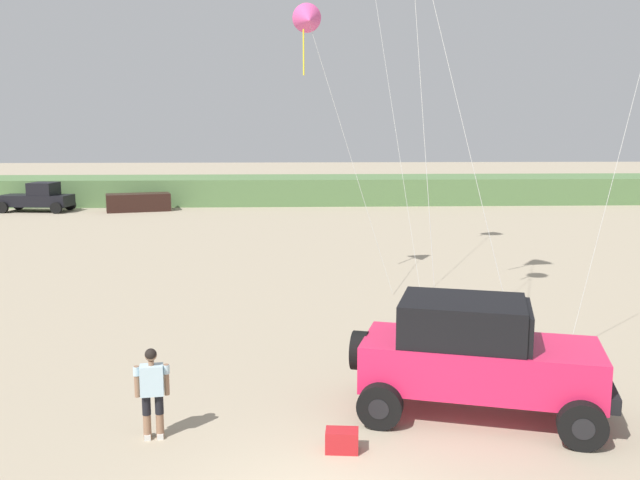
% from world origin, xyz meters
% --- Properties ---
extents(dune_ridge, '(90.00, 6.66, 1.94)m').
position_xyz_m(dune_ridge, '(2.75, 43.05, 0.97)').
color(dune_ridge, '#567A47').
rests_on(dune_ridge, ground_plane).
extents(jeep, '(5.02, 3.50, 2.26)m').
position_xyz_m(jeep, '(3.04, 3.15, 1.20)').
color(jeep, '#EA2151').
rests_on(jeep, ground_plane).
extents(person_watching, '(0.62, 0.35, 1.67)m').
position_xyz_m(person_watching, '(-2.93, 2.39, 0.94)').
color(person_watching, '#8C664C').
rests_on(person_watching, ground_plane).
extents(cooler_box, '(0.60, 0.42, 0.38)m').
position_xyz_m(cooler_box, '(0.37, 1.75, 0.19)').
color(cooler_box, '#B21E23').
rests_on(cooler_box, ground_plane).
extents(distant_pickup, '(4.80, 2.90, 1.98)m').
position_xyz_m(distant_pickup, '(-17.43, 37.68, 0.94)').
color(distant_pickup, black).
rests_on(distant_pickup, ground_plane).
extents(distant_sedan, '(4.50, 2.78, 1.20)m').
position_xyz_m(distant_sedan, '(-10.75, 37.69, 0.60)').
color(distant_sedan, black).
rests_on(distant_sedan, ground_plane).
extents(kite_red_delta, '(3.40, 1.75, 9.66)m').
position_xyz_m(kite_red_delta, '(0.17, 14.03, 9.01)').
color(kite_red_delta, '#E04C93').
rests_on(kite_red_delta, ground_plane).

